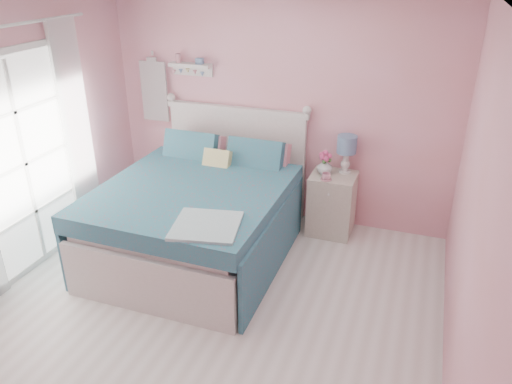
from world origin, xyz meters
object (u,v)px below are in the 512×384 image
Objects in this scene: nightstand at (332,204)px; vase at (325,166)px; table_lamp at (347,147)px; bed at (200,215)px; teacup at (326,177)px.

nightstand is 0.45m from vase.
table_lamp is 0.32m from vase.
vase is (-0.11, 0.00, 0.44)m from nightstand.
bed is at bearing -144.68° from nightstand.
vase is 0.17m from teacup.
nightstand is 0.67m from table_lamp.
vase reaches higher than teacup.
teacup is at bearing -119.16° from table_lamp.
table_lamp is (0.10, 0.12, 0.65)m from nightstand.
table_lamp is at bearing 29.22° from vase.
bed is 1.46m from vase.
bed is 1.50m from nightstand.
nightstand is 4.02× the size of vase.
table_lamp reaches higher than vase.
nightstand is 1.65× the size of table_lamp.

